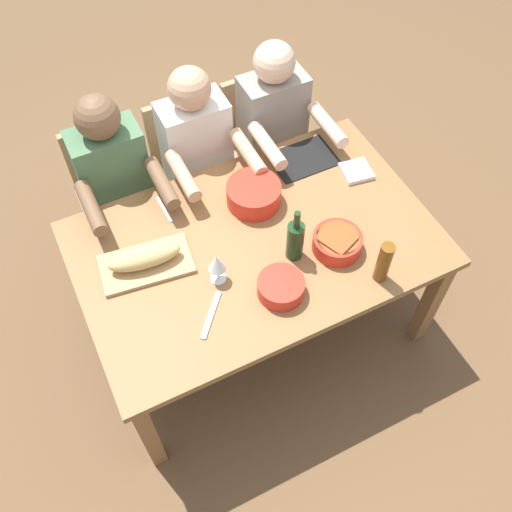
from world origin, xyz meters
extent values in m
plane|color=brown|center=(0.00, 0.00, 0.00)|extent=(8.00, 8.00, 0.00)
cube|color=olive|center=(0.00, 0.00, 0.72)|extent=(1.62, 1.04, 0.04)
cube|color=olive|center=(-0.75, -0.46, 0.35)|extent=(0.07, 0.07, 0.70)
cube|color=olive|center=(0.75, -0.46, 0.35)|extent=(0.07, 0.07, 0.70)
cube|color=olive|center=(-0.75, 0.46, 0.35)|extent=(0.07, 0.07, 0.70)
cube|color=olive|center=(0.75, 0.46, 0.35)|extent=(0.07, 0.07, 0.70)
cube|color=#A87F56|center=(0.00, -0.76, 0.44)|extent=(0.40, 0.40, 0.03)
cube|color=#A87F56|center=(0.00, -0.94, 0.65)|extent=(0.38, 0.04, 0.40)
cube|color=#A87F56|center=(-0.17, -0.59, 0.21)|extent=(0.04, 0.04, 0.42)
cube|color=#A87F56|center=(0.17, -0.59, 0.21)|extent=(0.04, 0.04, 0.42)
cube|color=#A87F56|center=(-0.17, -0.93, 0.21)|extent=(0.04, 0.04, 0.42)
cube|color=#A87F56|center=(0.17, -0.93, 0.21)|extent=(0.04, 0.04, 0.42)
cylinder|color=#2D2D38|center=(-0.08, -0.54, 0.23)|extent=(0.11, 0.11, 0.45)
cylinder|color=#2D2D38|center=(0.08, -0.54, 0.23)|extent=(0.11, 0.11, 0.45)
cube|color=white|center=(0.00, -0.70, 0.73)|extent=(0.34, 0.20, 0.55)
cylinder|color=tan|center=(-0.17, -0.43, 0.85)|extent=(0.07, 0.30, 0.07)
cylinder|color=tan|center=(0.17, -0.43, 0.85)|extent=(0.07, 0.30, 0.07)
sphere|color=tan|center=(0.00, -0.70, 1.09)|extent=(0.21, 0.21, 0.21)
cube|color=#A87F56|center=(-0.45, -0.76, 0.44)|extent=(0.40, 0.40, 0.03)
cube|color=#A87F56|center=(-0.45, -0.94, 0.65)|extent=(0.38, 0.04, 0.40)
cube|color=#A87F56|center=(-0.62, -0.59, 0.21)|extent=(0.04, 0.04, 0.42)
cube|color=#A87F56|center=(-0.28, -0.59, 0.21)|extent=(0.04, 0.04, 0.42)
cube|color=#A87F56|center=(-0.62, -0.93, 0.21)|extent=(0.04, 0.04, 0.42)
cube|color=#A87F56|center=(-0.28, -0.93, 0.21)|extent=(0.04, 0.04, 0.42)
cylinder|color=#2D2D38|center=(-0.53, -0.54, 0.23)|extent=(0.11, 0.11, 0.45)
cylinder|color=#2D2D38|center=(-0.37, -0.54, 0.23)|extent=(0.11, 0.11, 0.45)
cube|color=gray|center=(-0.45, -0.70, 0.73)|extent=(0.34, 0.20, 0.55)
cylinder|color=beige|center=(-0.62, -0.43, 0.85)|extent=(0.07, 0.30, 0.07)
cylinder|color=beige|center=(-0.28, -0.43, 0.85)|extent=(0.07, 0.30, 0.07)
sphere|color=beige|center=(-0.45, -0.70, 1.09)|extent=(0.21, 0.21, 0.21)
cube|color=#A87F56|center=(0.45, -0.76, 0.44)|extent=(0.40, 0.40, 0.03)
cube|color=#A87F56|center=(0.45, -0.94, 0.65)|extent=(0.38, 0.04, 0.40)
cube|color=#A87F56|center=(0.28, -0.59, 0.21)|extent=(0.04, 0.04, 0.42)
cube|color=#A87F56|center=(0.62, -0.59, 0.21)|extent=(0.04, 0.04, 0.42)
cube|color=#A87F56|center=(0.28, -0.93, 0.21)|extent=(0.04, 0.04, 0.42)
cube|color=#A87F56|center=(0.62, -0.93, 0.21)|extent=(0.04, 0.04, 0.42)
cylinder|color=#2D2D38|center=(0.37, -0.54, 0.23)|extent=(0.11, 0.11, 0.45)
cylinder|color=#2D2D38|center=(0.53, -0.54, 0.23)|extent=(0.11, 0.11, 0.45)
cube|color=#4C724C|center=(0.45, -0.70, 0.73)|extent=(0.34, 0.20, 0.55)
cylinder|color=brown|center=(0.28, -0.43, 0.85)|extent=(0.07, 0.30, 0.07)
cylinder|color=brown|center=(0.62, -0.43, 0.85)|extent=(0.07, 0.30, 0.07)
sphere|color=brown|center=(0.45, -0.70, 1.09)|extent=(0.21, 0.21, 0.21)
cylinder|color=red|center=(-0.31, 0.19, 0.78)|extent=(0.22, 0.22, 0.08)
cylinder|color=orange|center=(-0.31, 0.19, 0.81)|extent=(0.19, 0.19, 0.03)
cylinder|color=red|center=(0.02, 0.29, 0.78)|extent=(0.20, 0.20, 0.08)
cylinder|color=#2D7028|center=(0.02, 0.29, 0.80)|extent=(0.18, 0.18, 0.03)
cylinder|color=red|center=(-0.10, -0.22, 0.79)|extent=(0.26, 0.26, 0.11)
cylinder|color=beige|center=(-0.10, -0.22, 0.83)|extent=(0.23, 0.23, 0.04)
cube|color=tan|center=(0.49, -0.10, 0.75)|extent=(0.42, 0.27, 0.02)
ellipsoid|color=tan|center=(0.49, -0.10, 0.81)|extent=(0.33, 0.15, 0.09)
cylinder|color=#193819|center=(-0.12, 0.14, 0.84)|extent=(0.08, 0.08, 0.20)
cylinder|color=#193819|center=(-0.12, 0.14, 0.98)|extent=(0.03, 0.03, 0.09)
cylinder|color=brown|center=(-0.40, 0.41, 0.85)|extent=(0.06, 0.06, 0.22)
cylinder|color=silver|center=(0.23, 0.11, 0.74)|extent=(0.07, 0.07, 0.01)
cylinder|color=silver|center=(0.23, 0.11, 0.78)|extent=(0.01, 0.01, 0.07)
cone|color=silver|center=(0.23, 0.11, 0.86)|extent=(0.08, 0.08, 0.08)
cube|color=black|center=(-0.45, -0.36, 0.74)|extent=(0.32, 0.23, 0.01)
cube|color=silver|center=(0.31, -0.36, 0.74)|extent=(0.02, 0.17, 0.01)
cube|color=silver|center=(0.34, 0.26, 0.74)|extent=(0.17, 0.19, 0.01)
cube|color=white|center=(-0.63, -0.16, 0.75)|extent=(0.16, 0.16, 0.02)
camera|label=1|loc=(0.69, 1.39, 2.84)|focal=40.42mm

